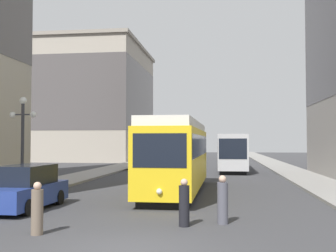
% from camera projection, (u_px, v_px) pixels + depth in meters
% --- Properties ---
extents(ground_plane, '(200.00, 200.00, 0.00)m').
position_uv_depth(ground_plane, '(128.00, 251.00, 10.59)').
color(ground_plane, '#38383A').
extents(sidewalk_left, '(3.19, 120.00, 0.15)m').
position_uv_depth(sidewalk_left, '(133.00, 164.00, 51.35)').
color(sidewalk_left, gray).
rests_on(sidewalk_left, ground).
extents(sidewalk_right, '(3.19, 120.00, 0.15)m').
position_uv_depth(sidewalk_right, '(276.00, 165.00, 49.09)').
color(sidewalk_right, gray).
rests_on(sidewalk_right, ground).
extents(streetcar, '(2.71, 12.71, 3.89)m').
position_uv_depth(streetcar, '(177.00, 154.00, 22.96)').
color(streetcar, black).
rests_on(streetcar, ground).
extents(transit_bus, '(2.64, 12.14, 3.45)m').
position_uv_depth(transit_bus, '(232.00, 150.00, 40.28)').
color(transit_bus, black).
rests_on(transit_bus, ground).
extents(parked_car_left_near, '(1.97, 4.74, 1.82)m').
position_uv_depth(parked_car_left_near, '(26.00, 189.00, 17.23)').
color(parked_car_left_near, black).
rests_on(parked_car_left_near, ground).
extents(parked_car_left_mid, '(2.04, 4.80, 1.82)m').
position_uv_depth(parked_car_left_mid, '(142.00, 161.00, 41.80)').
color(parked_car_left_mid, black).
rests_on(parked_car_left_mid, ground).
extents(pedestrian_crossing_near, '(0.35, 0.35, 1.58)m').
position_uv_depth(pedestrian_crossing_near, '(184.00, 204.00, 13.72)').
color(pedestrian_crossing_near, black).
rests_on(pedestrian_crossing_near, ground).
extents(pedestrian_crossing_far, '(0.36, 0.36, 1.59)m').
position_uv_depth(pedestrian_crossing_far, '(37.00, 210.00, 12.50)').
color(pedestrian_crossing_far, '#6B5B4C').
rests_on(pedestrian_crossing_far, ground).
extents(pedestrian_on_sidewalk, '(0.37, 0.37, 1.65)m').
position_uv_depth(pedestrian_on_sidewalk, '(223.00, 201.00, 14.15)').
color(pedestrian_on_sidewalk, '#4C4C56').
rests_on(pedestrian_on_sidewalk, ground).
extents(lamp_post_left_near, '(1.41, 0.36, 4.91)m').
position_uv_depth(lamp_post_left_near, '(23.00, 130.00, 20.94)').
color(lamp_post_left_near, '#333338').
rests_on(lamp_post_left_near, sidewalk_left).
extents(building_left_midblock, '(16.06, 21.81, 17.73)m').
position_uv_depth(building_left_midblock, '(94.00, 102.00, 65.95)').
color(building_left_midblock, '#A89E8E').
rests_on(building_left_midblock, ground).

